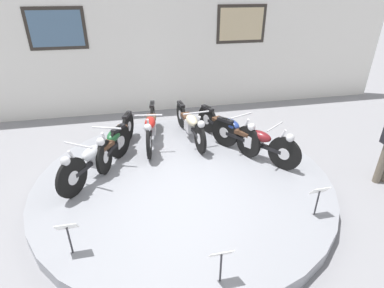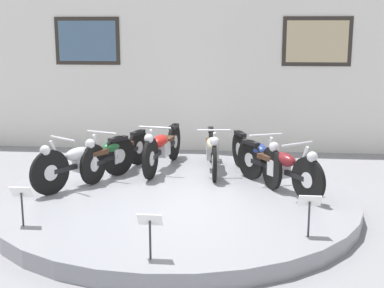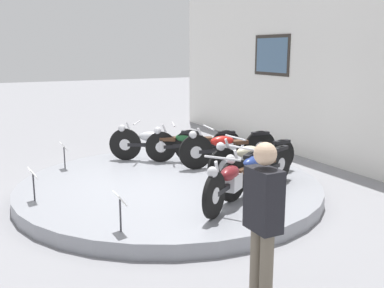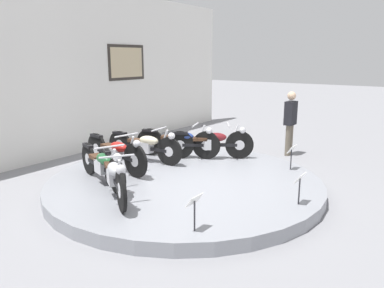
# 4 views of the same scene
# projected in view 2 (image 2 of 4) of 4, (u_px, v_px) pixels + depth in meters

# --- Properties ---
(ground_plane) EXTENTS (60.00, 60.00, 0.00)m
(ground_plane) POSITION_uv_depth(u_px,v_px,m) (177.00, 209.00, 7.82)
(ground_plane) COLOR gray
(display_platform) EXTENTS (5.19, 5.19, 0.22)m
(display_platform) POSITION_uv_depth(u_px,v_px,m) (177.00, 202.00, 7.80)
(display_platform) COLOR gray
(display_platform) RESTS_ON ground_plane
(back_wall) EXTENTS (14.00, 0.22, 4.23)m
(back_wall) POSITION_uv_depth(u_px,v_px,m) (200.00, 51.00, 11.26)
(back_wall) COLOR white
(back_wall) RESTS_ON ground_plane
(motorcycle_silver) EXTENTS (1.16, 1.71, 0.81)m
(motorcycle_silver) POSITION_uv_depth(u_px,v_px,m) (84.00, 160.00, 8.17)
(motorcycle_silver) COLOR black
(motorcycle_silver) RESTS_ON display_platform
(motorcycle_green) EXTENTS (0.75, 1.88, 0.79)m
(motorcycle_green) POSITION_uv_depth(u_px,v_px,m) (116.00, 152.00, 8.78)
(motorcycle_green) COLOR black
(motorcycle_green) RESTS_ON display_platform
(motorcycle_red) EXTENTS (0.54, 2.01, 0.81)m
(motorcycle_red) POSITION_uv_depth(u_px,v_px,m) (162.00, 146.00, 9.10)
(motorcycle_red) COLOR black
(motorcycle_red) RESTS_ON display_platform
(motorcycle_cream) EXTENTS (0.54, 1.96, 0.78)m
(motorcycle_cream) POSITION_uv_depth(u_px,v_px,m) (213.00, 149.00, 9.02)
(motorcycle_cream) COLOR black
(motorcycle_cream) RESTS_ON display_platform
(motorcycle_blue) EXTENTS (0.79, 1.88, 0.80)m
(motorcycle_blue) POSITION_uv_depth(u_px,v_px,m) (256.00, 155.00, 8.56)
(motorcycle_blue) COLOR black
(motorcycle_blue) RESTS_ON display_platform
(motorcycle_maroon) EXTENTS (1.20, 1.65, 0.80)m
(motorcycle_maroon) POSITION_uv_depth(u_px,v_px,m) (279.00, 165.00, 7.89)
(motorcycle_maroon) COLOR black
(motorcycle_maroon) RESTS_ON display_platform
(info_placard_front_left) EXTENTS (0.26, 0.11, 0.51)m
(info_placard_front_left) POSITION_uv_depth(u_px,v_px,m) (21.00, 197.00, 6.46)
(info_placard_front_left) COLOR #333338
(info_placard_front_left) RESTS_ON display_platform
(info_placard_front_centre) EXTENTS (0.26, 0.11, 0.51)m
(info_placard_front_centre) POSITION_uv_depth(u_px,v_px,m) (150.00, 226.00, 5.52)
(info_placard_front_centre) COLOR #333338
(info_placard_front_centre) RESTS_ON display_platform
(info_placard_front_right) EXTENTS (0.26, 0.11, 0.51)m
(info_placard_front_right) POSITION_uv_depth(u_px,v_px,m) (309.00, 206.00, 6.13)
(info_placard_front_right) COLOR #333338
(info_placard_front_right) RESTS_ON display_platform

